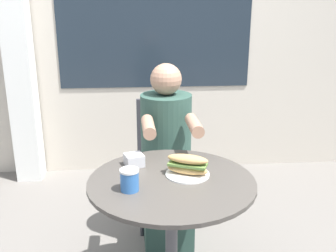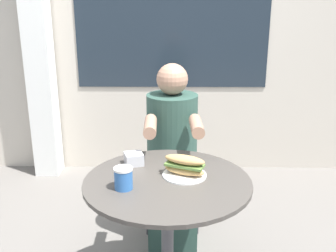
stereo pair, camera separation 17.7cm
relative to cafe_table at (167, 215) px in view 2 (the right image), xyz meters
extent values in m
cube|color=beige|center=(0.00, 1.84, 0.87)|extent=(8.00, 0.08, 2.80)
cube|color=silver|center=(-1.12, 1.67, 0.67)|extent=(0.21, 0.21, 2.40)
cylinder|color=#47423D|center=(0.00, 0.00, 0.18)|extent=(0.79, 0.79, 0.02)
cylinder|color=#515156|center=(0.00, 0.00, -0.17)|extent=(0.06, 0.06, 0.68)
cube|color=#333338|center=(0.02, 0.82, -0.09)|extent=(0.39, 0.39, 0.02)
cube|color=#333338|center=(0.02, 1.00, 0.13)|extent=(0.35, 0.04, 0.42)
cylinder|color=#333338|center=(0.19, 0.66, -0.32)|extent=(0.03, 0.03, 0.43)
cylinder|color=#333338|center=(-0.14, 0.65, -0.32)|extent=(0.03, 0.03, 0.43)
cylinder|color=#333338|center=(0.18, 0.99, -0.32)|extent=(0.03, 0.03, 0.43)
cylinder|color=#333338|center=(-0.15, 0.98, -0.32)|extent=(0.03, 0.03, 0.43)
cube|color=#2D4C42|center=(0.02, 0.54, -0.31)|extent=(0.31, 0.40, 0.45)
cylinder|color=#2D4C42|center=(0.02, 0.60, 0.19)|extent=(0.31, 0.31, 0.54)
sphere|color=tan|center=(0.02, 0.60, 0.55)|extent=(0.19, 0.19, 0.19)
cylinder|color=tan|center=(0.15, 0.33, 0.35)|extent=(0.07, 0.25, 0.07)
cylinder|color=tan|center=(-0.10, 0.32, 0.35)|extent=(0.07, 0.25, 0.07)
cylinder|color=white|center=(0.08, 0.05, 0.19)|extent=(0.21, 0.21, 0.01)
ellipsoid|color=tan|center=(0.08, 0.05, 0.22)|extent=(0.21, 0.14, 0.04)
cube|color=olive|center=(0.08, 0.05, 0.24)|extent=(0.20, 0.14, 0.01)
ellipsoid|color=tan|center=(0.08, 0.05, 0.27)|extent=(0.21, 0.14, 0.04)
cylinder|color=#336BB7|center=(-0.20, -0.09, 0.23)|extent=(0.08, 0.08, 0.09)
cylinder|color=white|center=(-0.20, -0.09, 0.28)|extent=(0.09, 0.09, 0.01)
cube|color=silver|center=(-0.18, 0.19, 0.22)|extent=(0.11, 0.11, 0.06)
camera|label=1|loc=(-0.15, -1.68, 0.99)|focal=42.00mm
camera|label=2|loc=(0.02, -1.69, 0.99)|focal=42.00mm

